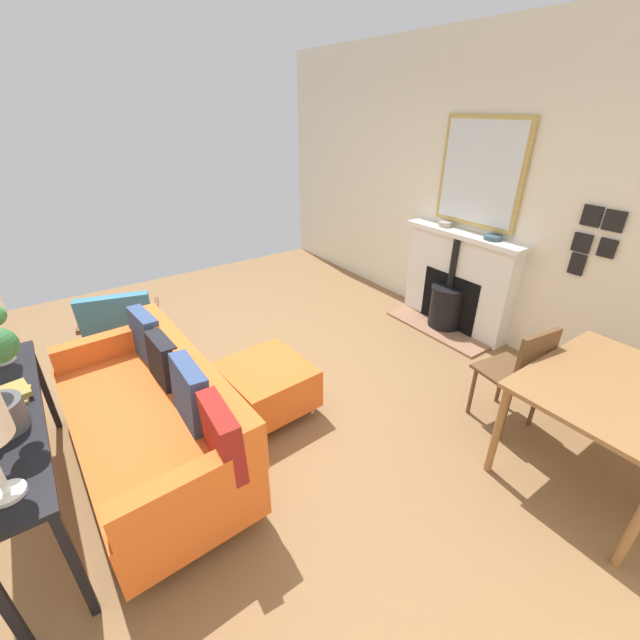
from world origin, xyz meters
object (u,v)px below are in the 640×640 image
object	(u,v)px
sofa	(155,419)
dining_chair_near_fireplace	(520,370)
dining_table	(616,398)
mantel_bowl_near	(445,224)
book_stack	(4,397)
ottoman	(267,384)
fireplace	(455,287)
armchair_accent	(120,321)
console_table	(12,428)
mantel_bowl_far	(493,237)

from	to	relation	value
sofa	dining_chair_near_fireplace	xyz separation A→B (m)	(-2.29, 1.18, 0.15)
sofa	dining_table	bearing A→B (deg)	142.47
mantel_bowl_near	book_stack	bearing A→B (deg)	4.06
ottoman	book_stack	world-z (taller)	book_stack
dining_chair_near_fireplace	fireplace	bearing A→B (deg)	-125.33
armchair_accent	console_table	world-z (taller)	armchair_accent
book_stack	fireplace	bearing A→B (deg)	-179.65
sofa	dining_chair_near_fireplace	distance (m)	2.58
dining_table	ottoman	bearing A→B (deg)	-51.63
mantel_bowl_near	dining_table	xyz separation A→B (m)	(0.95, 2.18, -0.46)
armchair_accent	dining_table	xyz separation A→B (m)	(-2.19, 3.25, 0.21)
sofa	console_table	bearing A→B (deg)	-0.05
console_table	dining_table	world-z (taller)	console_table
mantel_bowl_near	dining_table	distance (m)	2.43
mantel_bowl_near	armchair_accent	world-z (taller)	mantel_bowl_near
console_table	dining_table	xyz separation A→B (m)	(-3.01, 1.77, -0.02)
fireplace	mantel_bowl_far	world-z (taller)	mantel_bowl_far
mantel_bowl_far	book_stack	xyz separation A→B (m)	(3.96, -0.29, -0.31)
dining_table	mantel_bowl_far	bearing A→B (deg)	-120.61
mantel_bowl_near	console_table	bearing A→B (deg)	6.01
sofa	ottoman	bearing A→B (deg)	-176.70
fireplace	dining_chair_near_fireplace	distance (m)	1.64
armchair_accent	console_table	xyz separation A→B (m)	(0.81, 1.48, 0.22)
ottoman	book_stack	size ratio (longest dim) A/B	2.48
mantel_bowl_near	armchair_accent	size ratio (longest dim) A/B	0.17
mantel_bowl_near	sofa	world-z (taller)	mantel_bowl_near
dining_table	console_table	bearing A→B (deg)	-30.44
fireplace	armchair_accent	xyz separation A→B (m)	(3.13, -1.32, -0.03)
mantel_bowl_far	mantel_bowl_near	bearing A→B (deg)	-90.00
ottoman	console_table	bearing A→B (deg)	1.79
armchair_accent	book_stack	world-z (taller)	book_stack
mantel_bowl_far	book_stack	distance (m)	3.98
fireplace	book_stack	xyz separation A→B (m)	(3.94, 0.02, 0.31)
mantel_bowl_far	dining_table	distance (m)	1.92
fireplace	mantel_bowl_near	bearing A→B (deg)	-93.34
mantel_bowl_near	ottoman	xyz separation A→B (m)	(2.39, 0.37, -0.85)
fireplace	sofa	xyz separation A→B (m)	(3.24, 0.16, -0.10)
sofa	armchair_accent	xyz separation A→B (m)	(-0.10, -1.48, 0.07)
mantel_bowl_near	sofa	xyz separation A→B (m)	(3.25, 0.42, -0.73)
dining_table	book_stack	bearing A→B (deg)	-32.32
fireplace	mantel_bowl_near	world-z (taller)	mantel_bowl_near
console_table	armchair_accent	bearing A→B (deg)	-118.71
book_stack	sofa	bearing A→B (deg)	169.07
fireplace	armchair_accent	distance (m)	3.40
fireplace	dining_table	size ratio (longest dim) A/B	1.18
sofa	ottoman	distance (m)	0.87
dining_chair_near_fireplace	mantel_bowl_far	bearing A→B (deg)	-133.36
mantel_bowl_far	armchair_accent	bearing A→B (deg)	-27.54
sofa	console_table	distance (m)	0.77
dining_table	dining_chair_near_fireplace	xyz separation A→B (m)	(0.01, -0.59, -0.13)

